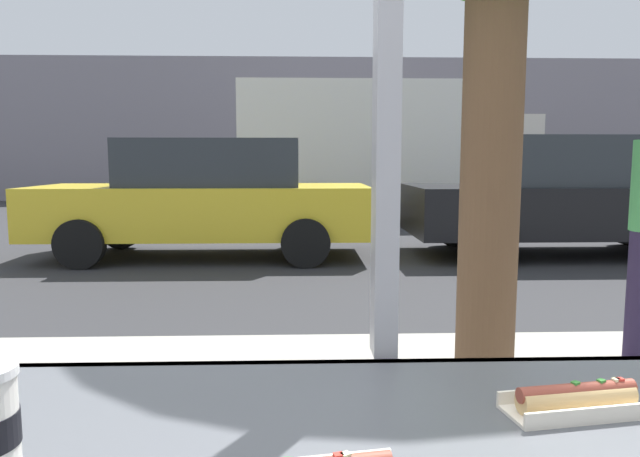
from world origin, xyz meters
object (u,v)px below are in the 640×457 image
at_px(hotdog_tray_far, 577,400).
at_px(parked_car_black, 570,196).
at_px(parked_car_yellow, 206,198).
at_px(box_truck, 377,148).

xyz_separation_m(hotdog_tray_far, parked_car_black, (3.47, 7.36, -0.13)).
bearing_deg(parked_car_yellow, box_truck, 58.28).
height_order(hotdog_tray_far, box_truck, box_truck).
height_order(parked_car_yellow, box_truck, box_truck).
xyz_separation_m(hotdog_tray_far, parked_car_yellow, (-1.79, 7.36, -0.15)).
bearing_deg(box_truck, parked_car_yellow, -121.72).
bearing_deg(parked_car_black, parked_car_yellow, 180.00).
bearing_deg(parked_car_black, box_truck, 113.40).
bearing_deg(parked_car_black, hotdog_tray_far, -115.23).
relative_size(parked_car_yellow, box_truck, 0.72).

